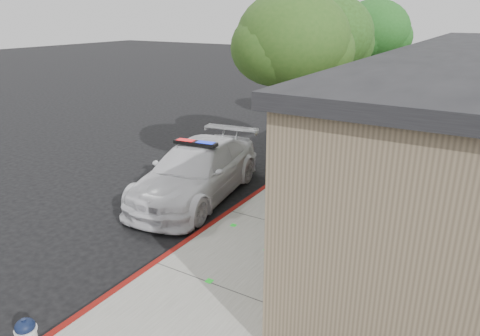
% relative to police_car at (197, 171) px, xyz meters
% --- Properties ---
extents(ground, '(120.00, 120.00, 0.00)m').
position_rel_police_car_xyz_m(ground, '(1.51, -3.65, -0.80)').
color(ground, black).
rests_on(ground, ground).
extents(sidewalk, '(3.20, 60.00, 0.15)m').
position_rel_police_car_xyz_m(sidewalk, '(3.11, -0.65, -0.72)').
color(sidewalk, gray).
rests_on(sidewalk, ground).
extents(red_curb, '(0.14, 60.00, 0.16)m').
position_rel_police_car_xyz_m(red_curb, '(1.57, -0.65, -0.72)').
color(red_curb, maroon).
rests_on(red_curb, ground).
extents(police_car, '(3.02, 5.75, 1.71)m').
position_rel_police_car_xyz_m(police_car, '(0.00, 0.00, 0.00)').
color(police_car, white).
rests_on(police_car, ground).
extents(street_tree_near, '(3.13, 3.11, 5.66)m').
position_rel_police_car_xyz_m(street_tree_near, '(2.23, 1.53, 3.58)').
color(street_tree_near, black).
rests_on(street_tree_near, sidewalk).
extents(street_tree_mid, '(2.96, 3.09, 5.64)m').
position_rel_police_car_xyz_m(street_tree_mid, '(2.22, 4.04, 3.61)').
color(street_tree_mid, black).
rests_on(street_tree_mid, sidewalk).
extents(street_tree_far, '(3.03, 3.04, 5.60)m').
position_rel_police_car_xyz_m(street_tree_far, '(2.26, 9.73, 3.56)').
color(street_tree_far, black).
rests_on(street_tree_far, sidewalk).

